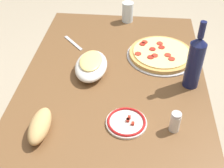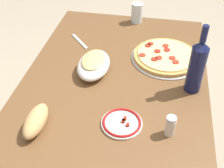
{
  "view_description": "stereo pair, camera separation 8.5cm",
  "coord_description": "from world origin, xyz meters",
  "views": [
    {
      "loc": [
        -0.97,
        -0.09,
        1.59
      ],
      "look_at": [
        0.0,
        0.0,
        0.77
      ],
      "focal_mm": 46.54,
      "sensor_mm": 36.0,
      "label": 1
    },
    {
      "loc": [
        -0.96,
        -0.18,
        1.59
      ],
      "look_at": [
        0.0,
        0.0,
        0.77
      ],
      "focal_mm": 46.54,
      "sensor_mm": 36.0,
      "label": 2
    }
  ],
  "objects": [
    {
      "name": "spice_shaker",
      "position": [
        -0.21,
        -0.26,
        0.78
      ],
      "size": [
        0.04,
        0.04,
        0.09
      ],
      "color": "silver",
      "rests_on": "dining_table"
    },
    {
      "name": "bread_loaf",
      "position": [
        -0.27,
        0.24,
        0.77
      ],
      "size": [
        0.18,
        0.08,
        0.07
      ],
      "primitive_type": "ellipsoid",
      "color": "tan",
      "rests_on": "dining_table"
    },
    {
      "name": "dining_table",
      "position": [
        0.0,
        0.0,
        0.62
      ],
      "size": [
        1.42,
        0.85,
        0.74
      ],
      "color": "brown",
      "rests_on": "ground"
    },
    {
      "name": "wine_bottle",
      "position": [
        0.06,
        -0.35,
        0.87
      ],
      "size": [
        0.07,
        0.07,
        0.32
      ],
      "color": "#141942",
      "rests_on": "dining_table"
    },
    {
      "name": "fork_left",
      "position": [
        0.36,
        0.25,
        0.74
      ],
      "size": [
        0.14,
        0.13,
        0.0
      ],
      "primitive_type": "cube",
      "rotation": [
        0.0,
        0.0,
        0.73
      ],
      "color": "#B7B7BC",
      "rests_on": "dining_table"
    },
    {
      "name": "pepperoni_pizza",
      "position": [
        0.28,
        -0.22,
        0.75
      ],
      "size": [
        0.35,
        0.35,
        0.03
      ],
      "color": "#B7B7BC",
      "rests_on": "dining_table"
    },
    {
      "name": "side_plate_far",
      "position": [
        -0.2,
        -0.08,
        0.75
      ],
      "size": [
        0.16,
        0.16,
        0.02
      ],
      "color": "white",
      "rests_on": "dining_table"
    },
    {
      "name": "water_glass",
      "position": [
        0.64,
        -0.03,
        0.8
      ],
      "size": [
        0.07,
        0.07,
        0.12
      ],
      "primitive_type": "cylinder",
      "color": "silver",
      "rests_on": "dining_table"
    },
    {
      "name": "baked_pasta_dish",
      "position": [
        0.12,
        0.11,
        0.78
      ],
      "size": [
        0.24,
        0.15,
        0.08
      ],
      "color": "white",
      "rests_on": "dining_table"
    }
  ]
}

